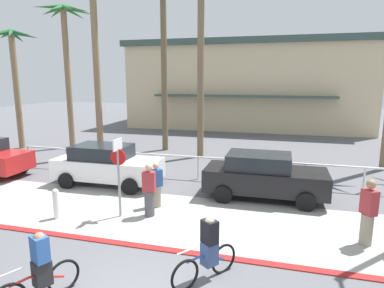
{
  "coord_description": "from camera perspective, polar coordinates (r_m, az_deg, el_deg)",
  "views": [
    {
      "loc": [
        2.37,
        -5.39,
        4.41
      ],
      "look_at": [
        -0.71,
        6.0,
        2.09
      ],
      "focal_mm": 31.37,
      "sensor_mm": 36.0,
      "label": 1
    }
  ],
  "objects": [
    {
      "name": "pedestrian_0",
      "position": [
        11.71,
        -6.09,
        -7.27
      ],
      "size": [
        0.47,
        0.46,
        1.59
      ],
      "color": "gray",
      "rests_on": "ground"
    },
    {
      "name": "stop_sign_bike_lane",
      "position": [
        10.81,
        -12.4,
        -3.76
      ],
      "size": [
        0.52,
        0.56,
        2.56
      ],
      "color": "gray",
      "rests_on": "ground"
    },
    {
      "name": "cyclist_red_1",
      "position": [
        7.67,
        -24.52,
        -18.91
      ],
      "size": [
        0.87,
        1.65,
        1.5
      ],
      "color": "black",
      "rests_on": "ground"
    },
    {
      "name": "car_black_2",
      "position": [
        12.7,
        12.07,
        -5.3
      ],
      "size": [
        4.4,
        2.02,
        1.69
      ],
      "color": "black",
      "rests_on": "ground"
    },
    {
      "name": "palm_tree_1",
      "position": [
        22.77,
        -20.63,
        16.26
      ],
      "size": [
        3.13,
        3.56,
        8.79
      ],
      "color": "#846B4C",
      "rests_on": "ground"
    },
    {
      "name": "palm_tree_2",
      "position": [
        19.77,
        -16.3,
        18.93
      ],
      "size": [
        3.33,
        3.2,
        9.68
      ],
      "color": "#846B4C",
      "rests_on": "ground"
    },
    {
      "name": "curb_paint",
      "position": [
        9.08,
        -2.02,
        -17.8
      ],
      "size": [
        44.0,
        0.24,
        0.03
      ],
      "primitive_type": "cube",
      "color": "maroon",
      "rests_on": "ground"
    },
    {
      "name": "palm_tree_4",
      "position": [
        18.89,
        1.57,
        20.45
      ],
      "size": [
        3.56,
        3.0,
        10.08
      ],
      "color": "#756047",
      "rests_on": "ground"
    },
    {
      "name": "cyclist_blue_0",
      "position": [
        7.71,
        2.7,
        -17.66
      ],
      "size": [
        1.16,
        1.48,
        1.5
      ],
      "color": "black",
      "rests_on": "ground"
    },
    {
      "name": "ground_plane",
      "position": [
        16.18,
        6.18,
        -4.74
      ],
      "size": [
        80.0,
        80.0,
        0.0
      ],
      "primitive_type": "plane",
      "color": "#5B5B60"
    },
    {
      "name": "sidewalk_strip",
      "position": [
        10.81,
        1.18,
        -12.87
      ],
      "size": [
        44.0,
        4.0,
        0.02
      ],
      "primitive_type": "cube",
      "color": "#ADAAA0",
      "rests_on": "ground"
    },
    {
      "name": "rail_fence",
      "position": [
        14.54,
        5.31,
        -3.15
      ],
      "size": [
        20.16,
        0.08,
        1.04
      ],
      "color": "white",
      "rests_on": "ground"
    },
    {
      "name": "building_backdrop",
      "position": [
        32.68,
        9.64,
        9.94
      ],
      "size": [
        21.05,
        11.68,
        7.59
      ],
      "color": "beige",
      "rests_on": "ground"
    },
    {
      "name": "palm_tree_3",
      "position": [
        20.73,
        -4.86,
        17.94
      ],
      "size": [
        3.21,
        3.46,
        9.67
      ],
      "color": "brown",
      "rests_on": "ground"
    },
    {
      "name": "bollard_0",
      "position": [
        11.6,
        -22.1,
        -9.33
      ],
      "size": [
        0.2,
        0.2,
        1.0
      ],
      "color": "white",
      "rests_on": "ground"
    },
    {
      "name": "palm_tree_0",
      "position": [
        23.78,
        -28.16,
        12.44
      ],
      "size": [
        3.11,
        3.06,
        7.32
      ],
      "color": "#846B4C",
      "rests_on": "ground"
    },
    {
      "name": "pedestrian_2",
      "position": [
        10.94,
        -7.3,
        -8.12
      ],
      "size": [
        0.44,
        0.37,
        1.76
      ],
      "color": "#4C4C51",
      "rests_on": "ground"
    },
    {
      "name": "pedestrian_3",
      "position": [
        10.18,
        27.73,
        -10.64
      ],
      "size": [
        0.44,
        0.48,
        1.83
      ],
      "color": "gray",
      "rests_on": "ground"
    },
    {
      "name": "car_white_1",
      "position": [
        14.44,
        -14.27,
        -3.4
      ],
      "size": [
        4.4,
        2.02,
        1.69
      ],
      "color": "white",
      "rests_on": "ground"
    }
  ]
}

